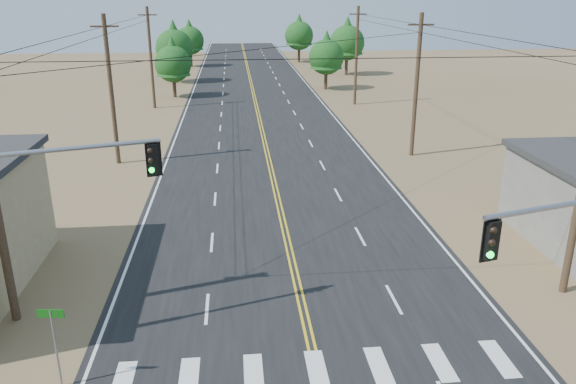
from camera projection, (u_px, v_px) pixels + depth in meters
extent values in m
cube|color=black|center=(270.00, 167.00, 38.33)|extent=(15.00, 200.00, 0.02)
cylinder|color=#4C3826|center=(111.00, 92.00, 37.57)|extent=(0.30, 0.30, 10.00)
cube|color=#4C3826|center=(104.00, 26.00, 36.17)|extent=(1.80, 0.12, 0.12)
cylinder|color=#4C3826|center=(151.00, 59.00, 56.33)|extent=(0.30, 0.30, 10.00)
cube|color=#4C3826|center=(147.00, 15.00, 54.92)|extent=(1.80, 0.12, 0.12)
cylinder|color=#4C3826|center=(416.00, 87.00, 39.49)|extent=(0.30, 0.30, 10.00)
cube|color=#4C3826|center=(421.00, 25.00, 38.08)|extent=(1.80, 0.12, 0.12)
cylinder|color=#4C3826|center=(356.00, 56.00, 58.24)|extent=(0.30, 0.30, 10.00)
cube|color=#4C3826|center=(358.00, 14.00, 56.83)|extent=(1.80, 0.12, 0.12)
cylinder|color=gray|center=(61.00, 149.00, 17.25)|extent=(5.87, 1.92, 0.15)
cube|color=black|center=(153.00, 159.00, 18.45)|extent=(0.40, 0.37, 1.04)
sphere|color=black|center=(150.00, 151.00, 18.19)|extent=(0.19, 0.19, 0.19)
sphere|color=black|center=(151.00, 160.00, 18.30)|extent=(0.19, 0.19, 0.19)
sphere|color=#0CE533|center=(152.00, 170.00, 18.41)|extent=(0.19, 0.19, 0.19)
cylinder|color=gray|center=(572.00, 203.00, 13.82)|extent=(5.18, 1.58, 0.14)
cube|color=black|center=(491.00, 240.00, 13.20)|extent=(0.37, 0.34, 0.98)
sphere|color=black|center=(493.00, 230.00, 12.94)|extent=(0.18, 0.18, 0.18)
sphere|color=black|center=(492.00, 242.00, 13.05)|extent=(0.18, 0.18, 0.18)
sphere|color=#0CE533|center=(490.00, 255.00, 13.15)|extent=(0.18, 0.18, 0.18)
cylinder|color=gray|center=(56.00, 349.00, 16.55)|extent=(0.06, 0.06, 2.64)
cube|color=#0C5A10|center=(50.00, 314.00, 16.14)|extent=(0.79, 0.11, 0.26)
cylinder|color=#3F2D1E|center=(174.00, 86.00, 63.59)|extent=(0.39, 0.39, 2.44)
cone|color=#184B15|center=(172.00, 56.00, 62.45)|extent=(3.79, 3.79, 4.33)
sphere|color=#184B15|center=(173.00, 64.00, 62.75)|extent=(4.06, 4.06, 4.06)
cylinder|color=#3F2D1E|center=(176.00, 71.00, 74.00)|extent=(0.40, 0.40, 2.90)
cone|color=#184B15|center=(174.00, 40.00, 72.65)|extent=(4.51, 4.51, 5.16)
sphere|color=#184B15|center=(174.00, 48.00, 73.00)|extent=(4.83, 4.83, 4.83)
cylinder|color=#3F2D1E|center=(191.00, 58.00, 90.03)|extent=(0.49, 0.49, 2.67)
cone|color=#184B15|center=(189.00, 34.00, 88.79)|extent=(4.15, 4.15, 4.74)
sphere|color=#184B15|center=(190.00, 41.00, 89.11)|extent=(4.44, 4.44, 4.44)
cylinder|color=#3F2D1E|center=(326.00, 79.00, 68.80)|extent=(0.42, 0.42, 2.55)
cone|color=#184B15|center=(326.00, 49.00, 67.62)|extent=(3.96, 3.96, 4.53)
sphere|color=#184B15|center=(326.00, 57.00, 67.93)|extent=(4.24, 4.24, 4.24)
cylinder|color=#3F2D1E|center=(346.00, 65.00, 80.85)|extent=(0.46, 0.46, 2.95)
cone|color=#184B15|center=(347.00, 35.00, 79.47)|extent=(4.60, 4.60, 5.25)
sphere|color=#184B15|center=(347.00, 43.00, 79.83)|extent=(4.92, 4.92, 4.92)
cylinder|color=#3F2D1E|center=(299.00, 54.00, 95.71)|extent=(0.44, 0.44, 2.88)
cone|color=#184B15|center=(299.00, 29.00, 94.37)|extent=(4.48, 4.48, 5.12)
sphere|color=#184B15|center=(299.00, 36.00, 94.72)|extent=(4.80, 4.80, 4.80)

